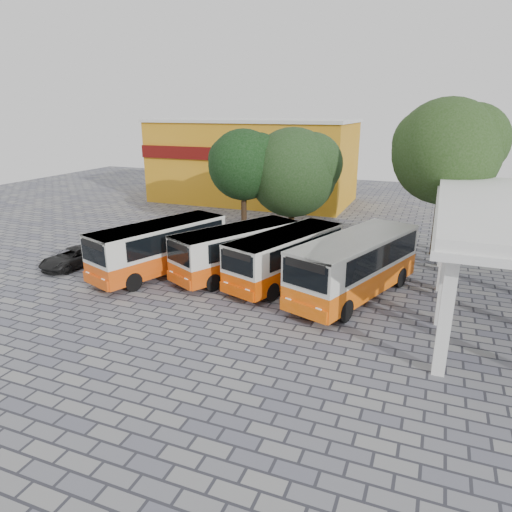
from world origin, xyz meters
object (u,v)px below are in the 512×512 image
at_px(bus_centre_right, 286,254).
at_px(parked_car, 73,258).
at_px(bus_centre_left, 237,248).
at_px(bus_far_left, 160,245).
at_px(bus_far_right, 355,263).

xyz_separation_m(bus_centre_right, parked_car, (-12.98, -2.25, -1.06)).
bearing_deg(parked_car, bus_centre_right, 17.72).
height_order(bus_centre_left, parked_car, bus_centre_left).
distance_m(bus_far_left, bus_centre_right, 7.40).
xyz_separation_m(bus_centre_left, bus_centre_right, (2.99, -0.08, 0.01)).
relative_size(bus_centre_left, bus_centre_right, 1.00).
height_order(bus_centre_right, bus_far_right, bus_far_right).
relative_size(bus_far_right, parked_car, 2.26).
relative_size(bus_centre_left, bus_far_right, 0.90).
distance_m(bus_centre_left, bus_centre_right, 2.99).
xyz_separation_m(bus_far_left, parked_car, (-5.70, -0.93, -1.15)).
bearing_deg(bus_far_left, bus_far_right, 23.45).
relative_size(bus_far_left, bus_centre_left, 1.05).
distance_m(bus_far_left, parked_car, 5.89).
bearing_deg(parked_car, bus_far_left, 17.11).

